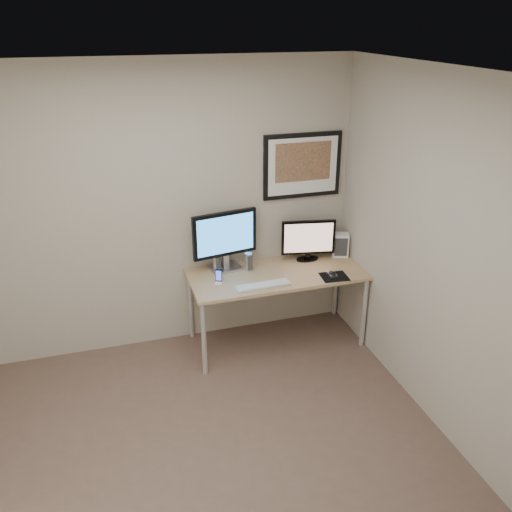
% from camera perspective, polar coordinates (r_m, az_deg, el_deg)
% --- Properties ---
extents(floor, '(3.60, 3.60, 0.00)m').
position_cam_1_polar(floor, '(4.10, -5.59, -20.97)').
color(floor, brown).
rests_on(floor, ground).
extents(room, '(3.60, 3.60, 3.60)m').
position_cam_1_polar(room, '(3.57, -8.13, 3.37)').
color(room, white).
rests_on(room, ground).
extents(desk, '(1.60, 0.70, 0.73)m').
position_cam_1_polar(desk, '(4.99, 2.18, -2.44)').
color(desk, '#99744A').
rests_on(desk, floor).
extents(framed_art, '(0.75, 0.04, 0.60)m').
position_cam_1_polar(framed_art, '(5.06, 4.91, 9.47)').
color(framed_art, black).
rests_on(framed_art, room).
extents(monitor_large, '(0.61, 0.24, 0.56)m').
position_cam_1_polar(monitor_large, '(4.91, -3.30, 1.88)').
color(monitor_large, '#A6A6AB').
rests_on(monitor_large, desk).
extents(monitor_tv, '(0.51, 0.16, 0.40)m').
position_cam_1_polar(monitor_tv, '(5.15, 5.52, 1.76)').
color(monitor_tv, black).
rests_on(monitor_tv, desk).
extents(speaker_left, '(0.08, 0.08, 0.16)m').
position_cam_1_polar(speaker_left, '(4.99, -4.20, -0.59)').
color(speaker_left, '#A6A6AB').
rests_on(speaker_left, desk).
extents(speaker_right, '(0.08, 0.08, 0.17)m').
position_cam_1_polar(speaker_right, '(4.97, -0.81, -0.61)').
color(speaker_right, '#A6A6AB').
rests_on(speaker_right, desk).
extents(phone_dock, '(0.08, 0.08, 0.13)m').
position_cam_1_polar(phone_dock, '(4.75, -3.95, -2.12)').
color(phone_dock, black).
rests_on(phone_dock, desk).
extents(keyboard, '(0.49, 0.15, 0.02)m').
position_cam_1_polar(keyboard, '(4.71, 0.74, -3.08)').
color(keyboard, silver).
rests_on(keyboard, desk).
extents(mousepad, '(0.26, 0.23, 0.00)m').
position_cam_1_polar(mousepad, '(4.93, 8.24, -2.17)').
color(mousepad, black).
rests_on(mousepad, desk).
extents(mouse, '(0.06, 0.11, 0.04)m').
position_cam_1_polar(mouse, '(4.94, 8.02, -1.84)').
color(mouse, black).
rests_on(mouse, mousepad).
extents(fan_unit, '(0.18, 0.15, 0.23)m').
position_cam_1_polar(fan_unit, '(5.32, 8.87, 1.17)').
color(fan_unit, white).
rests_on(fan_unit, desk).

